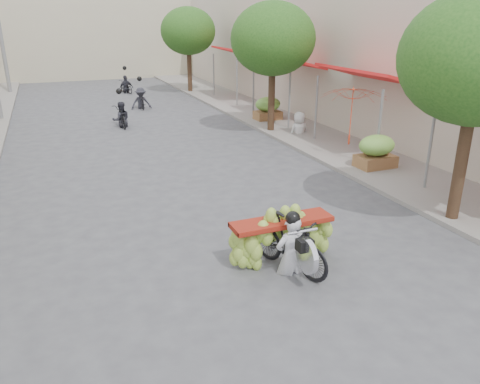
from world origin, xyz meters
name	(u,v)px	position (x,y,z in m)	size (l,w,h in m)	color
sidewalk_right	(293,123)	(7.00, 15.00, 0.06)	(4.00, 60.00, 0.12)	gray
shophouse_row_right	(403,55)	(11.99, 14.00, 3.00)	(9.77, 40.00, 6.00)	#BEAF9D
far_building	(82,32)	(0.00, 38.00, 3.50)	(20.00, 6.00, 7.00)	#B8AE92
street_tree_near	(479,59)	(5.40, 4.00, 3.78)	(3.40, 3.40, 5.25)	#3A2719
street_tree_mid	(273,39)	(5.40, 14.00, 3.78)	(3.40, 3.40, 5.25)	#3A2719
street_tree_far	(188,31)	(5.40, 26.00, 3.78)	(3.40, 3.40, 5.25)	#3A2719
produce_crate_mid	(376,149)	(6.20, 8.00, 0.71)	(1.20, 0.88, 1.16)	brown
produce_crate_far	(268,107)	(6.20, 16.00, 0.71)	(1.20, 0.88, 1.16)	brown
banana_motorbike	(287,235)	(0.71, 3.56, 0.71)	(2.20, 1.98, 2.12)	black
market_umbrella	(355,86)	(5.90, 9.01, 2.57)	(2.29, 2.29, 1.94)	red
pedestrian	(300,112)	(6.26, 13.08, 0.99)	(0.86, 0.52, 1.74)	silver
bg_motorbike_a	(121,110)	(-0.30, 17.49, 0.75)	(0.81, 1.61, 1.95)	black
bg_motorbike_b	(140,93)	(1.36, 21.53, 0.86)	(1.06, 1.61, 1.95)	black
bg_motorbike_c	(126,80)	(1.53, 27.38, 0.83)	(1.08, 1.53, 1.95)	black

